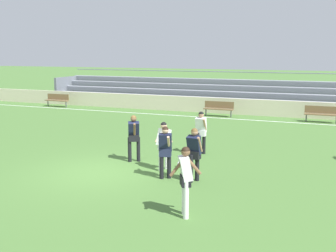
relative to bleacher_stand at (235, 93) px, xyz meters
name	(u,v)px	position (x,y,z in m)	size (l,w,h in m)	color
ground_plane	(101,172)	(-0.64, -16.48, -1.05)	(160.00, 160.00, 0.00)	#477033
field_line_sideline	(207,117)	(-0.64, -4.40, -1.04)	(44.00, 0.12, 0.01)	white
sideline_wall	(215,105)	(-0.64, -2.56, -0.55)	(48.00, 0.16, 0.99)	beige
bleacher_stand	(235,93)	(0.00, 0.00, 0.00)	(27.67, 3.25, 2.46)	#9EA3AD
bench_far_right	(219,107)	(-0.11, -3.73, -0.50)	(1.80, 0.40, 0.90)	brown
bench_far_left	(57,99)	(-11.92, -3.73, -0.50)	(1.80, 0.40, 0.90)	brown
bench_near_bin	(322,113)	(5.72, -3.73, -0.50)	(1.80, 0.40, 0.90)	brown
player_dark_deep_cover	(134,134)	(-0.23, -14.89, -0.06)	(0.51, 0.66, 1.66)	black
player_white_pressing_high	(164,142)	(1.15, -15.47, -0.10)	(0.55, 0.52, 1.61)	white
player_dark_overlapping	(165,148)	(1.54, -16.30, -0.08)	(0.49, 0.59, 1.63)	black
player_white_on_ball	(201,129)	(1.67, -13.07, -0.06)	(0.44, 0.58, 1.65)	black
player_dark_challenging	(194,150)	(2.45, -16.25, -0.08)	(0.49, 0.41, 1.63)	black
player_white_trailing_run	(185,175)	(3.09, -18.83, -0.04)	(0.68, 0.50, 1.69)	white
soccer_ball	(180,164)	(1.55, -14.97, -0.94)	(0.22, 0.22, 0.22)	white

